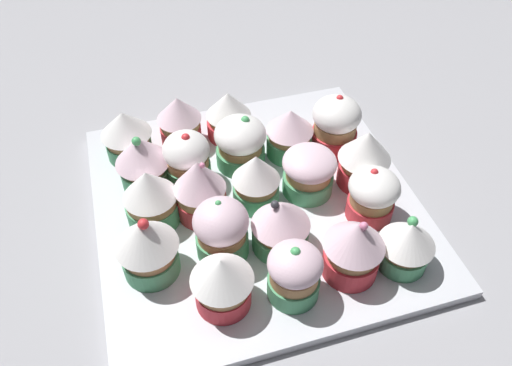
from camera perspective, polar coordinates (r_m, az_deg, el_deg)
The scene contains 23 objects.
ground_plane at distance 62.38cm, azimuth 0.00°, elevation -3.65°, with size 180.00×180.00×3.00cm, color #9E9EA3.
baking_tray at distance 60.80cm, azimuth 0.00°, elevation -2.37°, with size 37.28×37.28×1.20cm.
cupcake_0 at distance 65.71cm, azimuth -14.37°, elevation 5.42°, with size 6.33×6.33×6.82cm.
cupcake_1 at distance 61.18cm, azimuth -12.63°, elevation 2.53°, with size 6.48×6.48×7.59cm.
cupcake_2 at distance 56.88cm, azimuth -11.79°, elevation -1.53°, with size 6.02×6.02×7.45cm.
cupcake_3 at distance 52.09cm, azimuth -12.15°, elevation -6.88°, with size 6.43×6.43×8.14cm.
cupcake_4 at distance 66.14cm, azimuth -8.60°, elevation 6.97°, with size 5.71×5.71×7.23cm.
cupcake_5 at distance 60.79cm, azimuth -7.74°, elevation 2.73°, with size 5.54×5.54×7.45cm.
cupcake_6 at distance 56.28cm, azimuth -6.25°, elevation -0.79°, with size 5.85×5.85×8.23cm.
cupcake_7 at distance 52.86cm, azimuth -3.91°, elevation -5.27°, with size 5.82×5.82×7.49cm.
cupcake_8 at distance 49.22cm, azimuth -3.83°, elevation -10.89°, with size 6.18×6.18×6.91cm.
cupcake_9 at distance 67.03cm, azimuth -2.97°, elevation 7.73°, with size 5.91×5.91×6.78cm.
cupcake_10 at distance 62.70cm, azimuth -1.42°, elevation 4.63°, with size 6.39×6.39×7.13cm.
cupcake_11 at distance 57.94cm, azimuth -0.32°, elevation 0.67°, with size 5.55×5.55×7.15cm.
cupcake_12 at distance 53.61cm, azimuth 2.79°, elevation -4.69°, with size 6.33×6.33×6.92cm.
cupcake_13 at distance 49.95cm, azimuth 3.98°, elevation -10.11°, with size 5.41×5.41×7.01cm.
cupcake_14 at distance 64.13cm, azimuth 3.80°, elevation 5.72°, with size 5.99×5.99×6.86cm.
cupcake_15 at distance 59.73cm, azimuth 5.93°, elevation 1.36°, with size 6.36×6.36×6.03cm.
cupcake_16 at distance 51.92cm, azimuth 10.90°, elevation -7.10°, with size 6.23×6.23×7.90cm.
cupcake_17 at distance 65.28cm, azimuth 8.92°, elevation 6.53°, with size 6.11×6.11×7.97cm.
cupcake_18 at distance 61.09cm, azimuth 12.09°, elevation 2.88°, with size 6.24×6.24×7.79cm.
cupcake_19 at distance 57.94cm, azimuth 12.96°, elevation -1.30°, with size 5.72×5.72×6.70cm.
cupcake_20 at distance 54.30cm, azimuth 16.57°, elevation -6.54°, with size 5.83×5.83×6.62cm.
Camera 1 is at (38.86, -11.53, 45.91)cm, focal length 35.61 mm.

